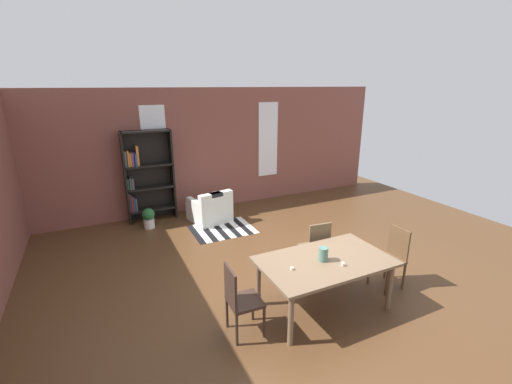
{
  "coord_description": "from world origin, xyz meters",
  "views": [
    {
      "loc": [
        -2.75,
        -4.1,
        3.03
      ],
      "look_at": [
        -0.06,
        1.46,
        1.08
      ],
      "focal_mm": 24.04,
      "sensor_mm": 36.0,
      "label": 1
    }
  ],
  "objects_px": {
    "dining_chair_far_right": "(316,246)",
    "armchair_white": "(210,210)",
    "dining_table": "(325,265)",
    "dining_chair_head_right": "(392,255)",
    "vase_on_table": "(323,254)",
    "potted_plant_by_shelf": "(149,218)",
    "dining_chair_head_left": "(239,299)",
    "bookshelf_tall": "(146,175)"
  },
  "relations": [
    {
      "from": "dining_chair_far_right",
      "to": "armchair_white",
      "type": "height_order",
      "value": "dining_chair_far_right"
    },
    {
      "from": "dining_table",
      "to": "dining_chair_head_right",
      "type": "xyz_separation_m",
      "value": [
        1.27,
        0.0,
        -0.15
      ]
    },
    {
      "from": "dining_table",
      "to": "vase_on_table",
      "type": "bearing_deg",
      "value": 180.0
    },
    {
      "from": "potted_plant_by_shelf",
      "to": "dining_chair_head_left",
      "type": "bearing_deg",
      "value": -83.18
    },
    {
      "from": "dining_table",
      "to": "dining_chair_head_left",
      "type": "bearing_deg",
      "value": 179.88
    },
    {
      "from": "dining_chair_head_left",
      "to": "potted_plant_by_shelf",
      "type": "xyz_separation_m",
      "value": [
        -0.47,
        3.95,
        -0.27
      ]
    },
    {
      "from": "bookshelf_tall",
      "to": "potted_plant_by_shelf",
      "type": "xyz_separation_m",
      "value": [
        -0.09,
        -0.51,
        -0.82
      ]
    },
    {
      "from": "dining_table",
      "to": "bookshelf_tall",
      "type": "relative_size",
      "value": 0.87
    },
    {
      "from": "vase_on_table",
      "to": "dining_chair_head_right",
      "type": "relative_size",
      "value": 0.2
    },
    {
      "from": "bookshelf_tall",
      "to": "armchair_white",
      "type": "distance_m",
      "value": 1.64
    },
    {
      "from": "dining_chair_head_left",
      "to": "armchair_white",
      "type": "xyz_separation_m",
      "value": [
        0.87,
        3.75,
        -0.23
      ]
    },
    {
      "from": "dining_chair_far_right",
      "to": "armchair_white",
      "type": "xyz_separation_m",
      "value": [
        -0.8,
        2.98,
        -0.23
      ]
    },
    {
      "from": "dining_table",
      "to": "armchair_white",
      "type": "bearing_deg",
      "value": 96.1
    },
    {
      "from": "dining_table",
      "to": "dining_chair_head_left",
      "type": "xyz_separation_m",
      "value": [
        -1.27,
        0.0,
        -0.15
      ]
    },
    {
      "from": "dining_chair_head_right",
      "to": "dining_chair_far_right",
      "type": "height_order",
      "value": "same"
    },
    {
      "from": "armchair_white",
      "to": "potted_plant_by_shelf",
      "type": "bearing_deg",
      "value": 171.4
    },
    {
      "from": "vase_on_table",
      "to": "dining_chair_head_left",
      "type": "height_order",
      "value": "dining_chair_head_left"
    },
    {
      "from": "dining_chair_head_right",
      "to": "bookshelf_tall",
      "type": "height_order",
      "value": "bookshelf_tall"
    },
    {
      "from": "dining_chair_head_left",
      "to": "potted_plant_by_shelf",
      "type": "distance_m",
      "value": 3.99
    },
    {
      "from": "dining_chair_head_left",
      "to": "armchair_white",
      "type": "bearing_deg",
      "value": 76.9
    },
    {
      "from": "dining_chair_head_right",
      "to": "dining_table",
      "type": "bearing_deg",
      "value": -179.94
    },
    {
      "from": "vase_on_table",
      "to": "potted_plant_by_shelf",
      "type": "xyz_separation_m",
      "value": [
        -1.7,
        3.95,
        -0.6
      ]
    },
    {
      "from": "bookshelf_tall",
      "to": "dining_chair_head_left",
      "type": "bearing_deg",
      "value": -85.09
    },
    {
      "from": "vase_on_table",
      "to": "dining_chair_head_right",
      "type": "xyz_separation_m",
      "value": [
        1.31,
        0.0,
        -0.33
      ]
    },
    {
      "from": "vase_on_table",
      "to": "dining_chair_far_right",
      "type": "distance_m",
      "value": 0.94
    },
    {
      "from": "vase_on_table",
      "to": "dining_chair_head_left",
      "type": "bearing_deg",
      "value": 179.88
    },
    {
      "from": "vase_on_table",
      "to": "armchair_white",
      "type": "bearing_deg",
      "value": 95.49
    },
    {
      "from": "armchair_white",
      "to": "dining_table",
      "type": "bearing_deg",
      "value": -83.9
    },
    {
      "from": "dining_chair_far_right",
      "to": "potted_plant_by_shelf",
      "type": "distance_m",
      "value": 3.85
    },
    {
      "from": "dining_table",
      "to": "dining_chair_head_left",
      "type": "relative_size",
      "value": 1.89
    },
    {
      "from": "armchair_white",
      "to": "potted_plant_by_shelf",
      "type": "relative_size",
      "value": 2.09
    },
    {
      "from": "vase_on_table",
      "to": "bookshelf_tall",
      "type": "relative_size",
      "value": 0.09
    },
    {
      "from": "dining_chair_head_right",
      "to": "dining_chair_head_left",
      "type": "distance_m",
      "value": 2.54
    },
    {
      "from": "bookshelf_tall",
      "to": "armchair_white",
      "type": "height_order",
      "value": "bookshelf_tall"
    },
    {
      "from": "vase_on_table",
      "to": "dining_chair_far_right",
      "type": "relative_size",
      "value": 0.2
    },
    {
      "from": "dining_chair_far_right",
      "to": "bookshelf_tall",
      "type": "distance_m",
      "value": 4.26
    },
    {
      "from": "dining_chair_head_right",
      "to": "armchair_white",
      "type": "height_order",
      "value": "dining_chair_head_right"
    },
    {
      "from": "dining_table",
      "to": "potted_plant_by_shelf",
      "type": "xyz_separation_m",
      "value": [
        -1.74,
        3.95,
        -0.43
      ]
    },
    {
      "from": "dining_chair_head_left",
      "to": "dining_chair_far_right",
      "type": "xyz_separation_m",
      "value": [
        1.67,
        0.76,
        0.0
      ]
    },
    {
      "from": "armchair_white",
      "to": "dining_chair_head_left",
      "type": "bearing_deg",
      "value": -103.1
    },
    {
      "from": "dining_chair_far_right",
      "to": "potted_plant_by_shelf",
      "type": "relative_size",
      "value": 2.11
    },
    {
      "from": "vase_on_table",
      "to": "dining_chair_far_right",
      "type": "xyz_separation_m",
      "value": [
        0.44,
        0.76,
        -0.33
      ]
    }
  ]
}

